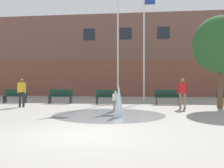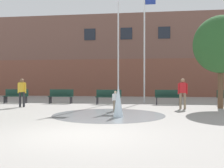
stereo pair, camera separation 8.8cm
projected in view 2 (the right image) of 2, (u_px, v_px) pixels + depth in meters
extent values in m
plane|color=gray|center=(75.00, 135.00, 7.03)|extent=(100.00, 100.00, 0.00)
cube|color=brown|center=(128.00, 78.00, 27.63)|extent=(36.00, 6.00, 3.54)
cube|color=brown|center=(129.00, 41.00, 27.59)|extent=(36.00, 6.00, 4.33)
cube|color=#1E232D|center=(90.00, 34.00, 25.05)|extent=(1.10, 0.06, 1.10)
cube|color=#1E232D|center=(126.00, 34.00, 24.59)|extent=(1.10, 0.06, 1.10)
cube|color=#1E232D|center=(164.00, 33.00, 24.13)|extent=(1.10, 0.06, 1.10)
cylinder|color=gray|center=(109.00, 115.00, 11.30)|extent=(4.84, 4.84, 0.01)
cone|color=silver|center=(118.00, 101.00, 10.60)|extent=(0.41, 0.41, 1.32)
cube|color=#28282D|center=(5.00, 100.00, 17.32)|extent=(0.06, 0.40, 0.44)
cube|color=#28282D|center=(26.00, 100.00, 17.13)|extent=(0.06, 0.40, 0.44)
cube|color=#19382D|center=(15.00, 96.00, 17.22)|extent=(1.60, 0.44, 0.05)
cube|color=#19382D|center=(17.00, 92.00, 17.42)|extent=(1.60, 0.04, 0.42)
cube|color=#28282D|center=(50.00, 100.00, 17.08)|extent=(0.06, 0.40, 0.44)
cube|color=#28282D|center=(71.00, 100.00, 16.90)|extent=(0.06, 0.40, 0.44)
cube|color=#19382D|center=(61.00, 96.00, 16.99)|extent=(1.60, 0.44, 0.05)
cube|color=#19382D|center=(62.00, 93.00, 17.18)|extent=(1.60, 0.04, 0.42)
cube|color=#28282D|center=(97.00, 101.00, 16.44)|extent=(0.06, 0.40, 0.44)
cube|color=#28282D|center=(120.00, 101.00, 16.26)|extent=(0.06, 0.40, 0.44)
cube|color=#19382D|center=(108.00, 97.00, 16.35)|extent=(1.60, 0.44, 0.05)
cube|color=#19382D|center=(109.00, 93.00, 16.54)|extent=(1.60, 0.04, 0.42)
cube|color=#28282D|center=(157.00, 101.00, 16.18)|extent=(0.06, 0.40, 0.44)
cube|color=#28282D|center=(180.00, 101.00, 15.99)|extent=(0.06, 0.40, 0.44)
cube|color=#19382D|center=(168.00, 97.00, 16.08)|extent=(1.60, 0.44, 0.05)
cube|color=#19382D|center=(168.00, 93.00, 16.28)|extent=(1.60, 0.04, 0.42)
cube|color=#28282D|center=(219.00, 102.00, 15.61)|extent=(0.06, 0.40, 0.44)
cylinder|color=#28282D|center=(20.00, 100.00, 14.66)|extent=(0.12, 0.12, 0.84)
cylinder|color=#28282D|center=(24.00, 100.00, 14.63)|extent=(0.12, 0.12, 0.84)
cube|color=gold|center=(22.00, 87.00, 14.63)|extent=(0.36, 0.39, 0.54)
sphere|color=brown|center=(22.00, 81.00, 14.63)|extent=(0.21, 0.21, 0.21)
cylinder|color=gold|center=(18.00, 88.00, 14.66)|extent=(0.08, 0.08, 0.55)
cylinder|color=gold|center=(25.00, 88.00, 14.61)|extent=(0.08, 0.08, 0.55)
cylinder|color=#89755B|center=(114.00, 106.00, 12.72)|extent=(0.07, 0.07, 0.52)
cylinder|color=#89755B|center=(117.00, 106.00, 12.70)|extent=(0.07, 0.07, 0.52)
cube|color=white|center=(115.00, 97.00, 12.71)|extent=(0.20, 0.24, 0.33)
sphere|color=beige|center=(115.00, 92.00, 12.71)|extent=(0.13, 0.13, 0.13)
cylinder|color=white|center=(113.00, 98.00, 12.73)|extent=(0.05, 0.05, 0.34)
cylinder|color=white|center=(118.00, 98.00, 12.69)|extent=(0.05, 0.05, 0.34)
cylinder|color=#89755B|center=(181.00, 101.00, 13.64)|extent=(0.12, 0.12, 0.84)
cylinder|color=#89755B|center=(185.00, 101.00, 13.61)|extent=(0.12, 0.12, 0.84)
cube|color=red|center=(183.00, 88.00, 13.62)|extent=(0.36, 0.23, 0.54)
sphere|color=#997051|center=(183.00, 81.00, 13.61)|extent=(0.21, 0.21, 0.21)
cylinder|color=red|center=(179.00, 89.00, 13.64)|extent=(0.08, 0.08, 0.55)
cylinder|color=red|center=(187.00, 89.00, 13.59)|extent=(0.08, 0.08, 0.55)
cylinder|color=silver|center=(118.00, 42.00, 18.04)|extent=(0.10, 0.10, 8.28)
cylinder|color=silver|center=(144.00, 47.00, 17.81)|extent=(0.10, 0.10, 7.50)
cube|color=#233893|center=(150.00, 1.00, 17.72)|extent=(0.70, 0.02, 0.45)
cylinder|color=brown|center=(221.00, 91.00, 13.91)|extent=(0.29, 0.29, 1.88)
ellipsoid|color=#285628|center=(221.00, 44.00, 13.88)|extent=(2.87, 2.87, 3.05)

